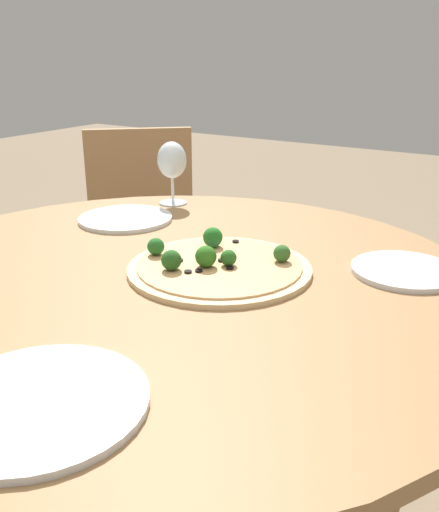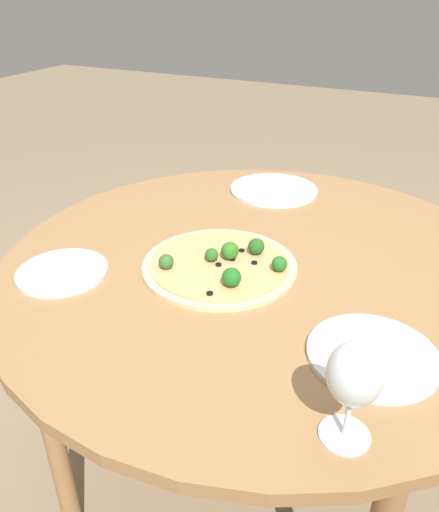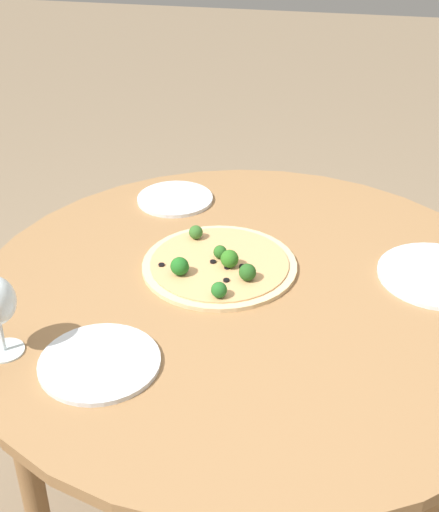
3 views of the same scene
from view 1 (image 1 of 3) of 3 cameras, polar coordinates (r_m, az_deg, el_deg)
name	(u,v)px [view 1 (image 1 of 3)]	position (r m, az deg, el deg)	size (l,w,h in m)	color
dining_table	(164,312)	(1.10, -5.55, -5.62)	(1.22, 1.22, 0.77)	olive
chair	(144,247)	(2.05, -7.55, 0.86)	(0.57, 0.57, 0.90)	#997047
pizza	(217,264)	(1.09, -0.22, -0.84)	(0.35, 0.35, 0.05)	#DBBC89
wine_glass	(172,162)	(1.54, -4.79, 9.37)	(0.08, 0.08, 0.17)	silver
plate_near	(38,403)	(0.73, -17.68, -13.83)	(0.27, 0.27, 0.01)	silver
plate_far	(405,270)	(1.13, 18.03, -1.39)	(0.20, 0.20, 0.01)	silver
plate_side	(125,219)	(1.42, -9.38, 3.72)	(0.23, 0.23, 0.01)	silver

